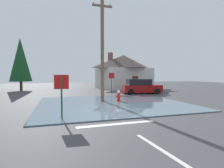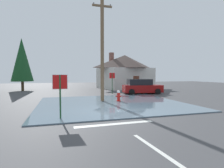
% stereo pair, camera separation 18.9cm
% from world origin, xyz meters
% --- Properties ---
extents(ground_plane, '(80.00, 80.00, 0.10)m').
position_xyz_m(ground_plane, '(0.00, 0.00, -0.05)').
color(ground_plane, '#424244').
extents(flood_puddle, '(10.58, 9.48, 0.06)m').
position_xyz_m(flood_puddle, '(0.63, 2.96, 0.03)').
color(flood_puddle, slate).
rests_on(flood_puddle, ground).
extents(lane_stop_bar, '(3.61, 0.36, 0.01)m').
position_xyz_m(lane_stop_bar, '(-0.79, -2.41, 0.00)').
color(lane_stop_bar, silver).
rests_on(lane_stop_bar, ground).
extents(lane_center_stripe, '(0.42, 3.96, 0.01)m').
position_xyz_m(lane_center_stripe, '(-0.39, -5.96, 0.00)').
color(lane_center_stripe, silver).
rests_on(lane_center_stripe, ground).
extents(stop_sign_near, '(0.71, 0.08, 2.19)m').
position_xyz_m(stop_sign_near, '(-3.11, -0.88, 1.56)').
color(stop_sign_near, '#1E4C28').
rests_on(stop_sign_near, ground).
extents(fire_hydrant, '(0.47, 0.40, 0.93)m').
position_xyz_m(fire_hydrant, '(1.41, 3.71, 0.46)').
color(fire_hydrant, red).
rests_on(fire_hydrant, ground).
extents(utility_pole, '(1.60, 0.28, 8.19)m').
position_xyz_m(utility_pole, '(0.16, 4.11, 4.27)').
color(utility_pole, brown).
rests_on(utility_pole, ground).
extents(stop_sign_far, '(0.66, 0.20, 2.42)m').
position_xyz_m(stop_sign_far, '(2.65, 9.77, 1.71)').
color(stop_sign_far, '#1E4C28').
rests_on(stop_sign_far, ground).
extents(house, '(9.06, 8.24, 5.74)m').
position_xyz_m(house, '(6.91, 17.09, 2.76)').
color(house, beige).
rests_on(house, ground).
extents(parked_car, '(4.60, 2.38, 1.68)m').
position_xyz_m(parked_car, '(5.85, 8.72, 0.80)').
color(parked_car, maroon).
rests_on(parked_car, ground).
extents(pine_tree_tall_left, '(2.86, 2.86, 7.14)m').
position_xyz_m(pine_tree_tall_left, '(-8.05, 16.93, 4.20)').
color(pine_tree_tall_left, '#4C3823').
rests_on(pine_tree_tall_left, ground).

